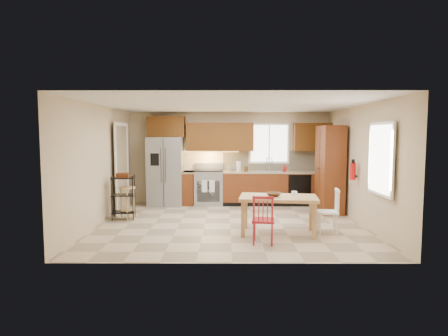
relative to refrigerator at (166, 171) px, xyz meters
The scene contains 33 objects.
floor 2.87m from the refrigerator, 51.34° to the right, with size 5.50×5.50×0.00m, color tan.
ceiling 3.15m from the refrigerator, 51.34° to the right, with size 5.50×5.00×0.02m, color silver.
wall_back 1.77m from the refrigerator, 12.44° to the left, with size 5.50×0.02×2.50m, color #CCB793.
wall_front 4.94m from the refrigerator, 69.82° to the right, with size 5.50×0.02×2.50m, color #CCB793.
wall_left 2.39m from the refrigerator, 116.29° to the right, with size 0.02×5.00×2.50m, color #CCB793.
wall_right 4.94m from the refrigerator, 25.53° to the right, with size 0.02×5.00×2.50m, color #CCB793.
refrigerator is the anchor object (origin of this frame).
range_stove 1.24m from the refrigerator, ahead, with size 0.76×0.63×0.92m, color gray.
base_cabinet_narrow 0.76m from the refrigerator, ahead, with size 0.30×0.60×0.90m, color #632D12.
base_cabinet_run 3.03m from the refrigerator, ahead, with size 2.92×0.60×0.90m, color #632D12.
dishwasher 3.59m from the refrigerator, ahead, with size 0.60×0.02×0.78m, color black.
backsplash 3.02m from the refrigerator, ahead, with size 2.92×0.03×0.55m, color beige.
upper_over_fridge 1.21m from the refrigerator, 90.00° to the left, with size 1.00×0.35×0.55m, color #5D330F.
upper_left_block 1.73m from the refrigerator, ahead, with size 1.80×0.35×0.75m, color #5D330F.
upper_right_block 4.06m from the refrigerator, ahead, with size 1.00×0.35×0.75m, color #5D330F.
window_back 2.92m from the refrigerator, ahead, with size 1.12×0.04×1.12m, color white.
sink 2.80m from the refrigerator, ahead, with size 0.62×0.46×0.16m, color gray.
undercab_glow 1.27m from the refrigerator, ahead, with size 1.60×0.30×0.01m, color #FFBF66.
soap_bottle 3.18m from the refrigerator, ahead, with size 0.09×0.09×0.19m, color #AF0C0D.
paper_towel 1.95m from the refrigerator, ahead, with size 0.12×0.12×0.28m, color silver.
canister_steel 1.75m from the refrigerator, ahead, with size 0.11×0.11×0.18m, color gray.
canister_wood 2.15m from the refrigerator, ahead, with size 0.10×0.10×0.14m, color #4D3014.
pantry 4.23m from the refrigerator, 12.62° to the right, with size 0.50×0.95×2.10m, color #632D12.
fire_extinguisher 4.76m from the refrigerator, 24.52° to the right, with size 0.12×0.12×0.36m, color #AF0C0D.
window_right 5.50m from the refrigerator, 36.79° to the right, with size 0.04×1.02×1.32m, color white.
doorway 1.28m from the refrigerator, 139.62° to the right, with size 0.04×0.95×2.10m, color #8C7A59.
dining_table 3.97m from the refrigerator, 48.62° to the right, with size 1.44×0.81×0.70m, color tan, non-canonical shape.
chair_red 4.28m from the refrigerator, 58.00° to the right, with size 0.40×0.40×0.85m, color maroon, non-canonical shape.
chair_white 4.61m from the refrigerator, 39.26° to the right, with size 0.40×0.40×0.85m, color silver, non-canonical shape.
table_bowl 3.88m from the refrigerator, 49.62° to the right, with size 0.29×0.29×0.07m, color #4D3014.
table_jar 4.09m from the refrigerator, 44.46° to the right, with size 0.10×0.10×0.11m, color silver.
bar_stool 1.91m from the refrigerator, 108.64° to the right, with size 0.35×0.35×0.73m, color tan, non-canonical shape.
utility_cart 1.91m from the refrigerator, 111.25° to the right, with size 0.49×0.38×0.99m, color black, non-canonical shape.
Camera 1 is at (-0.10, -7.83, 1.87)m, focal length 30.00 mm.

